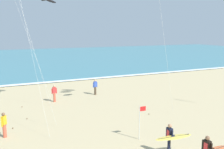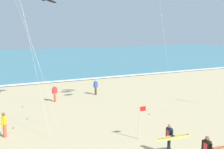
% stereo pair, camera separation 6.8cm
% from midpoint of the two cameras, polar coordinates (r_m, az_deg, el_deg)
% --- Properties ---
extents(ocean_water, '(160.00, 60.00, 0.08)m').
position_cam_midpoint_polar(ocean_water, '(61.22, -18.23, 3.63)').
color(ocean_water, teal).
rests_on(ocean_water, ground).
extents(shoreline_foam, '(160.00, 0.94, 0.01)m').
position_cam_midpoint_polar(shoreline_foam, '(32.10, -12.69, -1.57)').
color(shoreline_foam, white).
rests_on(shoreline_foam, ocean_water).
extents(surfer_third, '(2.26, 0.91, 1.71)m').
position_cam_midpoint_polar(surfer_third, '(13.44, 13.81, -14.02)').
color(surfer_third, black).
rests_on(surfer_third, ground).
extents(bystander_blue_top, '(0.50, 0.22, 1.59)m').
position_cam_midpoint_polar(bystander_blue_top, '(25.08, -3.75, -2.91)').
color(bystander_blue_top, '#4C3D2D').
rests_on(bystander_blue_top, ground).
extents(bystander_red_top, '(0.50, 0.22, 1.59)m').
position_cam_midpoint_polar(bystander_red_top, '(23.19, -13.11, -4.25)').
color(bystander_red_top, '#D8593F').
rests_on(bystander_red_top, ground).
extents(bystander_yellow_top, '(0.33, 0.43, 1.59)m').
position_cam_midpoint_polar(bystander_yellow_top, '(16.64, -23.70, -10.65)').
color(bystander_yellow_top, '#D8593F').
rests_on(bystander_yellow_top, ground).
extents(lifeguard_flag, '(0.44, 0.05, 2.10)m').
position_cam_midpoint_polar(lifeguard_flag, '(14.95, 6.73, -10.32)').
color(lifeguard_flag, silver).
rests_on(lifeguard_flag, ground).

